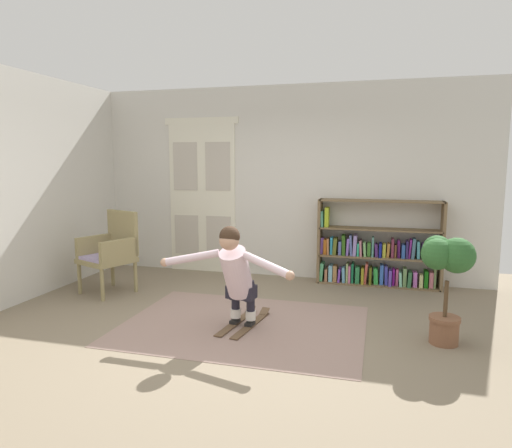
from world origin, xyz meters
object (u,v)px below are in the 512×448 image
(wicker_chair, at_px, (111,250))
(potted_plant, at_px, (446,270))
(person_skier, at_px, (236,270))
(skis_pair, at_px, (244,322))
(bookshelf, at_px, (376,253))

(wicker_chair, relative_size, potted_plant, 1.04)
(potted_plant, relative_size, person_skier, 0.72)
(skis_pair, bearing_deg, bookshelf, 55.99)
(bookshelf, xyz_separation_m, wicker_chair, (-3.47, -1.29, 0.12))
(skis_pair, bearing_deg, person_skier, -98.04)
(potted_plant, distance_m, person_skier, 2.07)
(potted_plant, xyz_separation_m, skis_pair, (-2.02, -0.02, -0.72))
(wicker_chair, xyz_separation_m, person_skier, (2.07, -0.94, 0.07))
(potted_plant, bearing_deg, wicker_chair, 170.15)
(skis_pair, bearing_deg, wicker_chair, 160.78)
(wicker_chair, bearing_deg, potted_plant, -9.85)
(bookshelf, distance_m, wicker_chair, 3.70)
(bookshelf, xyz_separation_m, person_skier, (-1.40, -2.23, 0.19))
(potted_plant, relative_size, skis_pair, 1.16)
(bookshelf, bearing_deg, wicker_chair, -159.59)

